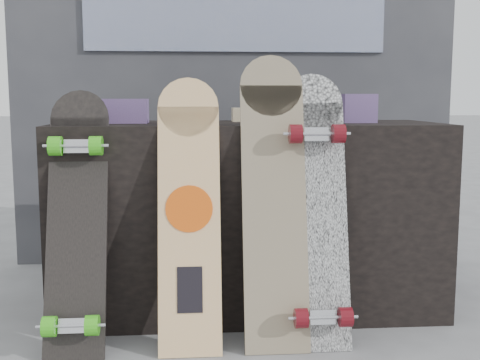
{
  "coord_description": "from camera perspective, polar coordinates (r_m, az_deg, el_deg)",
  "views": [
    {
      "loc": [
        -0.23,
        -2.03,
        0.9
      ],
      "look_at": [
        -0.06,
        0.2,
        0.6
      ],
      "focal_mm": 45.0,
      "sensor_mm": 36.0,
      "label": 1
    }
  ],
  "objects": [
    {
      "name": "skateboard_dark",
      "position": [
        2.24,
        -15.23,
        -3.36
      ],
      "size": [
        0.21,
        0.37,
        0.94
      ],
      "rotation": [
        -0.32,
        0.0,
        0.0
      ],
      "color": "black",
      "rests_on": "ground"
    },
    {
      "name": "merch_box_purple",
      "position": [
        2.55,
        -10.76,
        6.45
      ],
      "size": [
        0.18,
        0.12,
        0.1
      ],
      "primitive_type": "cube",
      "color": "#52366F",
      "rests_on": "vendor_table"
    },
    {
      "name": "merch_box_flat",
      "position": [
        2.7,
        1.6,
        6.22
      ],
      "size": [
        0.22,
        0.1,
        0.06
      ],
      "primitive_type": "cube",
      "color": "#D1B78C",
      "rests_on": "vendor_table"
    },
    {
      "name": "merch_box_small",
      "position": [
        2.62,
        11.03,
        6.69
      ],
      "size": [
        0.14,
        0.14,
        0.12
      ],
      "primitive_type": "cube",
      "color": "#52366F",
      "rests_on": "vendor_table"
    },
    {
      "name": "booth",
      "position": [
        3.39,
        -0.51,
        11.12
      ],
      "size": [
        2.4,
        0.22,
        2.2
      ],
      "color": "#36363B",
      "rests_on": "ground"
    },
    {
      "name": "vendor_table",
      "position": [
        2.59,
        0.78,
        -3.44
      ],
      "size": [
        1.6,
        0.6,
        0.8
      ],
      "primitive_type": "cube",
      "color": "black",
      "rests_on": "ground"
    },
    {
      "name": "longboard_geisha",
      "position": [
        2.19,
        -4.85,
        -2.39
      ],
      "size": [
        0.23,
        0.28,
        0.98
      ],
      "rotation": [
        -0.27,
        0.0,
        0.0
      ],
      "color": "beige",
      "rests_on": "ground"
    },
    {
      "name": "ground",
      "position": [
        2.23,
        1.96,
        -16.1
      ],
      "size": [
        60.0,
        60.0,
        0.0
      ],
      "primitive_type": "plane",
      "color": "slate",
      "rests_on": "ground"
    },
    {
      "name": "longboard_cascadia",
      "position": [
        2.22,
        7.28,
        -2.42
      ],
      "size": [
        0.23,
        0.32,
        1.0
      ],
      "rotation": [
        -0.25,
        0.0,
        0.0
      ],
      "color": "white",
      "rests_on": "ground"
    },
    {
      "name": "longboard_celtic",
      "position": [
        2.21,
        3.22,
        -1.02
      ],
      "size": [
        0.24,
        0.29,
        1.07
      ],
      "rotation": [
        -0.25,
        0.0,
        0.0
      ],
      "color": "beige",
      "rests_on": "ground"
    }
  ]
}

